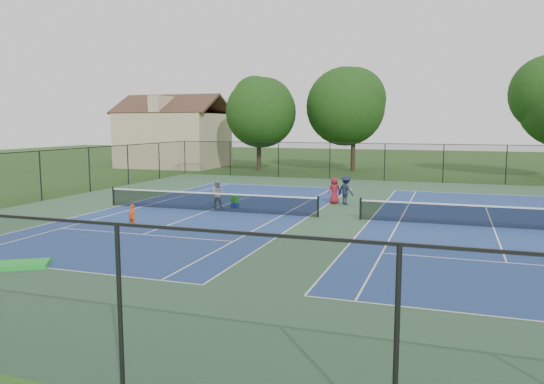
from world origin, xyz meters
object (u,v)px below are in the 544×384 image
(ball_crate, at_px, (235,205))
(ball_hopper, at_px, (235,199))
(tree_back_a, at_px, (259,109))
(clapboard_house, at_px, (174,138))
(child_player, at_px, (132,215))
(bystander_b, at_px, (346,190))
(tree_back_b, at_px, (354,102))
(instructor, at_px, (217,195))
(bystander_c, at_px, (334,191))

(ball_crate, bearing_deg, ball_hopper, 0.00)
(tree_back_a, distance_m, ball_hopper, 24.27)
(clapboard_house, bearing_deg, ball_crate, -54.37)
(child_player, xyz_separation_m, bystander_b, (7.85, 9.52, 0.32))
(tree_back_b, distance_m, instructor, 26.02)
(tree_back_b, bearing_deg, instructor, -96.55)
(tree_back_b, bearing_deg, bystander_c, -82.64)
(tree_back_a, relative_size, tree_back_b, 0.91)
(bystander_c, bearing_deg, ball_hopper, 0.02)
(ball_crate, height_order, ball_hopper, ball_hopper)
(ball_crate, bearing_deg, clapboard_house, 125.63)
(child_player, bearing_deg, instructor, 81.63)
(bystander_b, height_order, ball_crate, bystander_b)
(bystander_b, bearing_deg, child_player, 83.33)
(clapboard_house, bearing_deg, ball_hopper, -54.37)
(tree_back_a, height_order, ball_crate, tree_back_a)
(instructor, xyz_separation_m, bystander_c, (5.65, 3.87, -0.01))
(child_player, distance_m, bystander_b, 12.34)
(child_player, bearing_deg, tree_back_b, 87.95)
(tree_back_a, height_order, clapboard_house, tree_back_a)
(instructor, distance_m, bystander_c, 6.85)
(tree_back_b, relative_size, ball_crate, 28.45)
(tree_back_a, distance_m, tree_back_b, 9.24)
(clapboard_house, relative_size, instructor, 6.94)
(tree_back_b, height_order, child_player, tree_back_b)
(tree_back_b, distance_m, bystander_c, 22.28)
(clapboard_house, bearing_deg, instructor, -56.35)
(clapboard_house, bearing_deg, bystander_b, -42.39)
(bystander_b, height_order, ball_hopper, bystander_b)
(tree_back_b, bearing_deg, ball_crate, -94.86)
(bystander_b, xyz_separation_m, ball_hopper, (-5.56, -3.08, -0.34))
(child_player, xyz_separation_m, instructor, (1.49, 5.83, 0.27))
(tree_back_b, xyz_separation_m, ball_crate, (-2.09, -24.59, -6.46))
(instructor, distance_m, bystander_b, 7.35)
(bystander_c, distance_m, ball_crate, 5.88)
(ball_crate, bearing_deg, bystander_c, 33.93)
(instructor, bearing_deg, tree_back_a, -88.92)
(child_player, distance_m, ball_hopper, 6.83)
(clapboard_house, relative_size, bystander_b, 6.50)
(instructor, bearing_deg, bystander_c, -159.27)
(tree_back_b, height_order, ball_hopper, tree_back_b)
(child_player, bearing_deg, bystander_b, 56.47)
(tree_back_b, xyz_separation_m, clapboard_house, (-19.00, -1.00, -3.50))
(ball_crate, xyz_separation_m, ball_hopper, (0.00, 0.00, 0.35))
(tree_back_a, xyz_separation_m, instructor, (6.11, -23.20, -5.26))
(child_player, bearing_deg, tree_back_a, 105.03)
(ball_crate, distance_m, ball_hopper, 0.35)
(tree_back_a, bearing_deg, child_player, -80.97)
(clapboard_house, distance_m, bystander_c, 29.87)
(tree_back_a, xyz_separation_m, clapboard_house, (-10.00, 1.00, -2.95))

